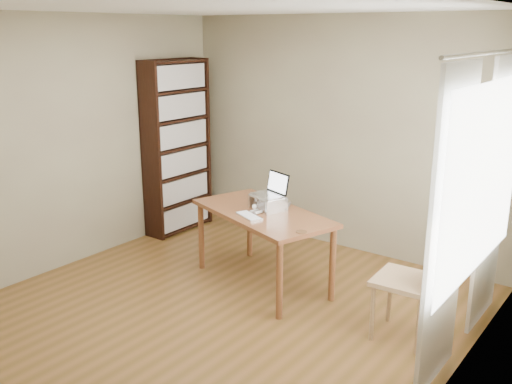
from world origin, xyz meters
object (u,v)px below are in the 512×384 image
laptop (271,189)px  bookshelf (177,147)px  desk (263,220)px  chair (416,275)px  keyboard (249,216)px  cat (271,202)px

laptop → bookshelf: bearing=-178.8°
bookshelf → desk: 1.96m
desk → laptop: laptop is taller
laptop → chair: (1.61, -0.28, -0.36)m
keyboard → chair: size_ratio=0.31×
desk → chair: chair is taller
bookshelf → laptop: bearing=-16.9°
desk → cat: 0.19m
bookshelf → desk: size_ratio=1.30×
laptop → cat: size_ratio=0.75×
cat → laptop: bearing=135.3°
bookshelf → keyboard: (1.79, -0.90, -0.29)m
laptop → keyboard: size_ratio=1.09×
desk → chair: bearing=12.9°
laptop → cat: (0.02, -0.02, -0.12)m
bookshelf → cat: 1.91m
cat → chair: chair is taller
bookshelf → laptop: 1.88m
keyboard → cat: (0.02, 0.33, 0.05)m
bookshelf → keyboard: bookshelf is taller
keyboard → cat: 0.34m
bookshelf → laptop: bookshelf is taller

